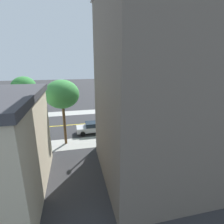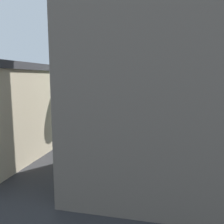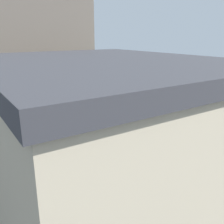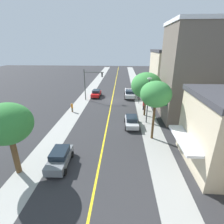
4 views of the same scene
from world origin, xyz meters
TOP-DOWN VIEW (x-y plane):
  - ground_plane at (0.00, 0.00)m, footprint 140.00×140.00m
  - sidewalk_left at (-6.35, 0.00)m, footprint 2.88×126.00m
  - sidewalk_right at (6.35, 0.00)m, footprint 2.88×126.00m
  - road_centerline_stripe at (0.00, 0.00)m, footprint 0.20×126.00m
  - pale_office_building at (-13.29, -3.46)m, footprint 10.03×11.03m
  - brick_apartment_block at (-13.29, 9.17)m, footprint 10.44×8.34m
  - street_tree_left_near at (7.39, 23.44)m, footprint 4.11×4.11m
  - street_tree_right_corner at (-6.01, 8.63)m, footprint 4.89×4.89m
  - street_tree_left_far at (-6.05, 16.37)m, footprint 3.63×3.63m
  - fire_hydrant at (-5.68, -2.03)m, footprint 0.44×0.24m
  - parking_meter at (-5.57, 2.37)m, footprint 0.12×0.18m
  - traffic_light_mast at (4.61, 0.27)m, footprint 4.26×0.32m
  - street_lamp at (-5.95, 11.61)m, footprint 0.70×0.36m
  - red_sedan_right_curb at (3.84, -2.34)m, footprint 2.14×4.23m
  - silver_sedan_left_curb at (-3.61, 12.94)m, footprint 2.08×4.17m
  - grey_sedan_right_curb at (3.84, 22.25)m, footprint 2.05×4.19m
  - white_pickup_truck at (-3.90, -2.34)m, footprint 2.35×6.18m
  - pedestrian_black_shirt at (-5.78, 0.09)m, footprint 0.34×0.34m
  - pedestrian_green_shirt at (-7.00, 12.15)m, footprint 0.31×0.31m
  - pedestrian_orange_shirt at (6.71, 7.76)m, footprint 0.37×0.37m
  - pedestrian_red_shirt at (-6.17, 5.95)m, footprint 0.37×0.37m
  - small_dog at (-5.89, -0.69)m, footprint 0.66×0.57m

SIDE VIEW (x-z plane):
  - ground_plane at x=0.00m, z-range 0.00..0.00m
  - road_centerline_stripe at x=0.00m, z-range 0.00..0.00m
  - sidewalk_left at x=-6.35m, z-range 0.00..0.01m
  - sidewalk_right at x=6.35m, z-range 0.00..0.01m
  - small_dog at x=-5.89m, z-range 0.08..0.62m
  - fire_hydrant at x=-5.68m, z-range -0.01..0.74m
  - silver_sedan_left_curb at x=-3.61m, z-range 0.04..1.49m
  - red_sedan_right_curb at x=3.84m, z-range 0.03..1.58m
  - pedestrian_black_shirt at x=-5.78m, z-range 0.04..1.61m
  - grey_sedan_right_curb at x=3.84m, z-range 0.03..1.63m
  - pedestrian_orange_shirt at x=6.71m, z-range 0.04..1.70m
  - parking_meter at x=-5.57m, z-range 0.22..1.62m
  - pedestrian_red_shirt at x=-6.17m, z-range 0.05..1.81m
  - white_pickup_truck at x=-3.90m, z-range 0.01..1.86m
  - pedestrian_green_shirt at x=-7.00m, z-range 0.07..1.81m
  - street_lamp at x=-5.95m, z-range 0.78..7.69m
  - traffic_light_mast at x=4.61m, z-range 0.99..7.55m
  - street_tree_left_near at x=7.39m, z-range 1.57..8.29m
  - street_tree_right_corner at x=-6.01m, z-range 1.52..8.74m
  - pale_office_building at x=-13.29m, z-range 0.01..10.36m
  - street_tree_left_far at x=-6.05m, z-range 2.10..9.45m
  - brick_apartment_block at x=-13.29m, z-range 0.01..14.43m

